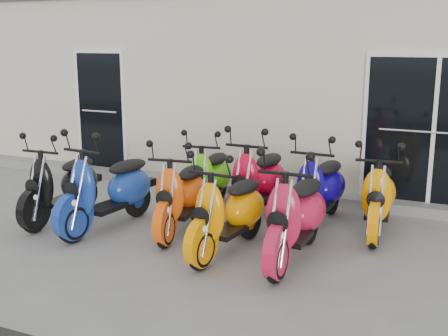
{
  "coord_description": "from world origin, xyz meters",
  "views": [
    {
      "loc": [
        3.12,
        -6.32,
        2.51
      ],
      "look_at": [
        0.0,
        0.6,
        0.75
      ],
      "focal_mm": 45.0,
      "sensor_mm": 36.0,
      "label": 1
    }
  ],
  "objects_px": {
    "scooter_front_black": "(61,175)",
    "scooter_front_red": "(296,203)",
    "scooter_front_orange_b": "(229,200)",
    "scooter_back_red": "(258,171)",
    "scooter_front_orange_a": "(182,184)",
    "scooter_back_blue": "(321,178)",
    "scooter_back_yellow": "(379,185)",
    "scooter_back_green": "(210,168)",
    "scooter_front_blue": "(108,178)"
  },
  "relations": [
    {
      "from": "scooter_front_black",
      "to": "scooter_front_orange_a",
      "type": "xyz_separation_m",
      "value": [
        1.78,
        0.22,
        0.0
      ]
    },
    {
      "from": "scooter_back_green",
      "to": "scooter_front_red",
      "type": "bearing_deg",
      "value": -46.88
    },
    {
      "from": "scooter_back_red",
      "to": "scooter_back_blue",
      "type": "distance_m",
      "value": 0.89
    },
    {
      "from": "scooter_front_black",
      "to": "scooter_front_orange_a",
      "type": "distance_m",
      "value": 1.8
    },
    {
      "from": "scooter_front_black",
      "to": "scooter_back_green",
      "type": "xyz_separation_m",
      "value": [
        1.69,
        1.27,
        -0.02
      ]
    },
    {
      "from": "scooter_front_blue",
      "to": "scooter_back_yellow",
      "type": "height_order",
      "value": "scooter_front_blue"
    },
    {
      "from": "scooter_front_black",
      "to": "scooter_back_blue",
      "type": "distance_m",
      "value": 3.59
    },
    {
      "from": "scooter_front_black",
      "to": "scooter_front_red",
      "type": "height_order",
      "value": "scooter_front_red"
    },
    {
      "from": "scooter_front_orange_a",
      "to": "scooter_front_orange_b",
      "type": "distance_m",
      "value": 0.95
    },
    {
      "from": "scooter_back_yellow",
      "to": "scooter_front_blue",
      "type": "bearing_deg",
      "value": -164.28
    },
    {
      "from": "scooter_front_orange_b",
      "to": "scooter_back_green",
      "type": "distance_m",
      "value": 1.75
    },
    {
      "from": "scooter_back_red",
      "to": "scooter_back_blue",
      "type": "relative_size",
      "value": 1.04
    },
    {
      "from": "scooter_front_blue",
      "to": "scooter_back_green",
      "type": "relative_size",
      "value": 1.1
    },
    {
      "from": "scooter_back_yellow",
      "to": "scooter_front_orange_b",
      "type": "bearing_deg",
      "value": -141.51
    },
    {
      "from": "scooter_front_red",
      "to": "scooter_back_red",
      "type": "distance_m",
      "value": 1.62
    },
    {
      "from": "scooter_front_black",
      "to": "scooter_front_blue",
      "type": "bearing_deg",
      "value": -5.66
    },
    {
      "from": "scooter_front_black",
      "to": "scooter_front_red",
      "type": "relative_size",
      "value": 0.93
    },
    {
      "from": "scooter_front_blue",
      "to": "scooter_front_red",
      "type": "height_order",
      "value": "scooter_front_blue"
    },
    {
      "from": "scooter_back_green",
      "to": "scooter_back_red",
      "type": "xyz_separation_m",
      "value": [
        0.8,
        -0.07,
        0.06
      ]
    },
    {
      "from": "scooter_back_yellow",
      "to": "scooter_back_red",
      "type": "bearing_deg",
      "value": 176.37
    },
    {
      "from": "scooter_back_green",
      "to": "scooter_front_black",
      "type": "bearing_deg",
      "value": -151.55
    },
    {
      "from": "scooter_back_red",
      "to": "scooter_back_blue",
      "type": "bearing_deg",
      "value": 3.79
    },
    {
      "from": "scooter_front_red",
      "to": "scooter_back_green",
      "type": "distance_m",
      "value": 2.23
    },
    {
      "from": "scooter_front_red",
      "to": "scooter_back_blue",
      "type": "bearing_deg",
      "value": 92.74
    },
    {
      "from": "scooter_front_red",
      "to": "scooter_back_yellow",
      "type": "relative_size",
      "value": 1.07
    },
    {
      "from": "scooter_front_red",
      "to": "scooter_back_yellow",
      "type": "height_order",
      "value": "scooter_front_red"
    },
    {
      "from": "scooter_front_red",
      "to": "scooter_front_black",
      "type": "bearing_deg",
      "value": 177.88
    },
    {
      "from": "scooter_front_orange_a",
      "to": "scooter_back_green",
      "type": "distance_m",
      "value": 1.05
    },
    {
      "from": "scooter_front_black",
      "to": "scooter_front_orange_b",
      "type": "relative_size",
      "value": 1.0
    },
    {
      "from": "scooter_front_blue",
      "to": "scooter_back_green",
      "type": "distance_m",
      "value": 1.58
    },
    {
      "from": "scooter_front_orange_a",
      "to": "scooter_front_red",
      "type": "bearing_deg",
      "value": -20.01
    },
    {
      "from": "scooter_back_blue",
      "to": "scooter_front_blue",
      "type": "bearing_deg",
      "value": -150.69
    },
    {
      "from": "scooter_back_red",
      "to": "scooter_front_orange_a",
      "type": "bearing_deg",
      "value": -124.05
    },
    {
      "from": "scooter_back_red",
      "to": "scooter_front_orange_b",
      "type": "bearing_deg",
      "value": -81.9
    },
    {
      "from": "scooter_front_orange_b",
      "to": "scooter_back_yellow",
      "type": "relative_size",
      "value": 1.0
    },
    {
      "from": "scooter_front_orange_a",
      "to": "scooter_back_yellow",
      "type": "xyz_separation_m",
      "value": [
        2.35,
        1.03,
        -0.0
      ]
    },
    {
      "from": "scooter_front_orange_b",
      "to": "scooter_back_red",
      "type": "height_order",
      "value": "scooter_back_red"
    },
    {
      "from": "scooter_back_green",
      "to": "scooter_back_red",
      "type": "height_order",
      "value": "scooter_back_red"
    },
    {
      "from": "scooter_front_red",
      "to": "scooter_back_blue",
      "type": "xyz_separation_m",
      "value": [
        -0.07,
        1.34,
        -0.03
      ]
    },
    {
      "from": "scooter_front_orange_a",
      "to": "scooter_back_red",
      "type": "xyz_separation_m",
      "value": [
        0.7,
        0.97,
        0.04
      ]
    },
    {
      "from": "scooter_back_blue",
      "to": "scooter_back_yellow",
      "type": "height_order",
      "value": "scooter_back_blue"
    },
    {
      "from": "scooter_front_red",
      "to": "scooter_back_blue",
      "type": "relative_size",
      "value": 1.05
    },
    {
      "from": "scooter_front_red",
      "to": "scooter_back_yellow",
      "type": "xyz_separation_m",
      "value": [
        0.7,
        1.37,
        -0.05
      ]
    },
    {
      "from": "scooter_front_red",
      "to": "scooter_back_blue",
      "type": "height_order",
      "value": "scooter_front_red"
    },
    {
      "from": "scooter_front_orange_a",
      "to": "scooter_back_red",
      "type": "height_order",
      "value": "scooter_back_red"
    },
    {
      "from": "scooter_front_black",
      "to": "scooter_front_orange_b",
      "type": "xyz_separation_m",
      "value": [
        2.64,
        -0.2,
        -0.0
      ]
    },
    {
      "from": "scooter_back_green",
      "to": "scooter_front_blue",
      "type": "bearing_deg",
      "value": -132.21
    },
    {
      "from": "scooter_front_blue",
      "to": "scooter_front_orange_a",
      "type": "bearing_deg",
      "value": 22.08
    },
    {
      "from": "scooter_front_orange_b",
      "to": "scooter_back_green",
      "type": "bearing_deg",
      "value": 129.01
    },
    {
      "from": "scooter_front_black",
      "to": "scooter_back_yellow",
      "type": "distance_m",
      "value": 4.32
    }
  ]
}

